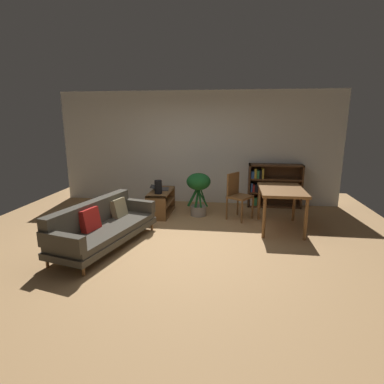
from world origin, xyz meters
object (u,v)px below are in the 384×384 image
(fabric_couch, at_px, (102,225))
(dining_table, at_px, (281,194))
(dining_chair_near, at_px, (237,193))
(open_laptop, at_px, (161,188))
(desk_speaker, at_px, (158,187))
(potted_floor_plant, at_px, (198,188))
(bookshelf, at_px, (271,185))
(media_console, at_px, (161,202))

(fabric_couch, bearing_deg, dining_table, 21.39)
(dining_chair_near, bearing_deg, open_laptop, 172.14)
(desk_speaker, xyz_separation_m, dining_table, (2.44, -0.39, 0.03))
(potted_floor_plant, relative_size, bookshelf, 0.75)
(dining_chair_near, bearing_deg, media_console, 176.39)
(desk_speaker, bearing_deg, bookshelf, 26.21)
(open_laptop, xyz_separation_m, potted_floor_plant, (0.86, -0.14, 0.07))
(desk_speaker, height_order, bookshelf, bookshelf)
(fabric_couch, xyz_separation_m, potted_floor_plant, (1.39, 1.81, 0.26))
(desk_speaker, height_order, dining_chair_near, dining_chair_near)
(media_console, height_order, potted_floor_plant, potted_floor_plant)
(desk_speaker, bearing_deg, fabric_couch, -109.96)
(media_console, relative_size, potted_floor_plant, 1.12)
(fabric_couch, distance_m, potted_floor_plant, 2.30)
(media_console, xyz_separation_m, dining_table, (2.45, -0.64, 0.43))
(dining_chair_near, distance_m, bookshelf, 1.33)
(media_console, distance_m, dining_chair_near, 1.67)
(potted_floor_plant, bearing_deg, bookshelf, 30.53)
(potted_floor_plant, xyz_separation_m, bookshelf, (1.63, 0.96, -0.10))
(dining_table, relative_size, bookshelf, 0.91)
(fabric_couch, bearing_deg, desk_speaker, 70.04)
(open_laptop, height_order, potted_floor_plant, potted_floor_plant)
(open_laptop, bearing_deg, potted_floor_plant, -9.11)
(desk_speaker, relative_size, potted_floor_plant, 0.30)
(dining_table, bearing_deg, bookshelf, 89.81)
(desk_speaker, relative_size, dining_table, 0.25)
(media_console, bearing_deg, dining_chair_near, -3.61)
(fabric_couch, xyz_separation_m, desk_speaker, (0.57, 1.57, 0.31))
(desk_speaker, height_order, potted_floor_plant, potted_floor_plant)
(open_laptop, relative_size, desk_speaker, 1.59)
(dining_chair_near, bearing_deg, potted_floor_plant, 173.47)
(open_laptop, distance_m, desk_speaker, 0.40)
(bookshelf, bearing_deg, fabric_couch, -137.40)
(potted_floor_plant, xyz_separation_m, dining_table, (1.62, -0.63, 0.08))
(fabric_couch, distance_m, media_console, 1.91)
(desk_speaker, xyz_separation_m, dining_chair_near, (1.63, 0.15, -0.12))
(desk_speaker, distance_m, bookshelf, 2.73)
(fabric_couch, xyz_separation_m, dining_table, (3.01, 1.18, 0.34))
(bookshelf, bearing_deg, dining_table, -90.19)
(fabric_couch, distance_m, desk_speaker, 1.70)
(fabric_couch, relative_size, dining_chair_near, 2.25)
(open_laptop, bearing_deg, dining_table, -17.27)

